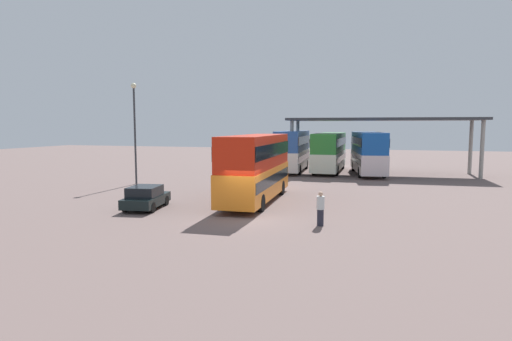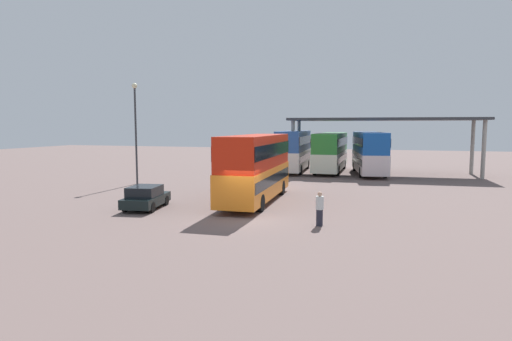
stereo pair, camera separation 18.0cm
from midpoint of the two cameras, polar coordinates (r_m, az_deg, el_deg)
ground_plane at (r=22.59m, az=-0.93°, el=-6.36°), size 140.00×140.00×0.00m
double_decker_main at (r=27.16m, az=0.20°, el=0.69°), size 2.82×10.21×4.25m
parked_hatchback at (r=25.80m, az=-14.30°, el=-3.48°), size 2.28×3.86×1.35m
double_decker_near_canopy at (r=45.52m, az=5.18°, el=2.81°), size 3.04×10.18×4.29m
double_decker_mid_row at (r=45.86m, az=10.03°, el=2.63°), size 2.55×11.11×4.08m
double_decker_far_right at (r=44.15m, az=14.98°, el=2.48°), size 4.00×10.28×4.21m
depot_canopy at (r=44.72m, az=16.70°, el=6.21°), size 18.91×6.23×5.63m
lamppost_tall at (r=36.78m, az=-15.63°, el=6.31°), size 0.44×0.44×8.32m
pedestrian_waiting at (r=20.95m, az=8.72°, el=-5.08°), size 0.38×0.38×1.67m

